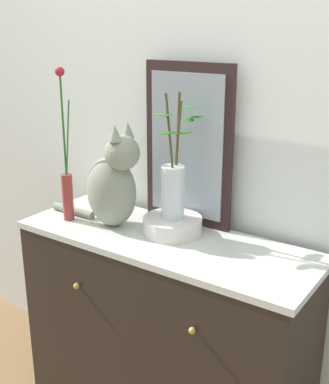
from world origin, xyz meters
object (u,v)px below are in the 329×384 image
object	(u,v)px
vase_slim_green	(67,180)
bowl_porcelain	(172,225)
sideboard	(164,335)
mirror_leaning	(188,146)
cat_sitting	(113,183)
vase_glass_clear	(173,186)

from	to	relation	value
vase_slim_green	bowl_porcelain	size ratio (longest dim) A/B	2.70
sideboard	mirror_leaning	xyz separation A→B (m)	(-0.02, 0.19, 0.73)
cat_sitting	bowl_porcelain	world-z (taller)	cat_sitting
cat_sitting	vase_slim_green	bearing A→B (deg)	-164.55
vase_slim_green	bowl_porcelain	distance (m)	0.46
sideboard	mirror_leaning	bearing A→B (deg)	95.71
vase_slim_green	sideboard	bearing A→B (deg)	8.94
sideboard	cat_sitting	world-z (taller)	cat_sitting
vase_slim_green	bowl_porcelain	xyz separation A→B (m)	(0.42, 0.12, -0.14)
sideboard	cat_sitting	size ratio (longest dim) A/B	2.62
mirror_leaning	vase_glass_clear	xyz separation A→B (m)	(0.02, -0.13, -0.12)
sideboard	cat_sitting	bearing A→B (deg)	-176.71
bowl_porcelain	vase_glass_clear	xyz separation A→B (m)	(0.00, 0.00, 0.16)
bowl_porcelain	vase_glass_clear	bearing A→B (deg)	39.76
mirror_leaning	bowl_porcelain	world-z (taller)	mirror_leaning
vase_slim_green	bowl_porcelain	world-z (taller)	vase_slim_green
sideboard	mirror_leaning	distance (m)	0.76
cat_sitting	bowl_porcelain	distance (m)	0.28
cat_sitting	vase_slim_green	xyz separation A→B (m)	(-0.19, -0.05, -0.01)
mirror_leaning	vase_glass_clear	bearing A→B (deg)	-81.58
mirror_leaning	bowl_porcelain	xyz separation A→B (m)	(0.02, -0.13, -0.28)
mirror_leaning	bowl_porcelain	distance (m)	0.31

